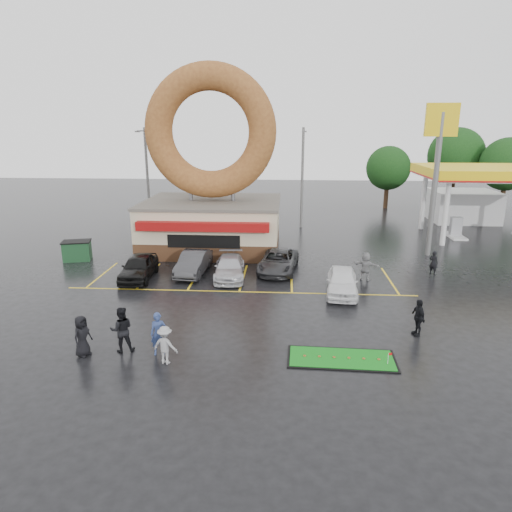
# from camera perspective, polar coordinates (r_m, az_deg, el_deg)

# --- Properties ---
(ground) EXTENTS (120.00, 120.00, 0.00)m
(ground) POSITION_cam_1_polar(r_m,az_deg,el_deg) (22.94, -2.98, -7.44)
(ground) COLOR black
(ground) RESTS_ON ground
(donut_shop) EXTENTS (10.20, 8.70, 13.50)m
(donut_shop) POSITION_cam_1_polar(r_m,az_deg,el_deg) (34.64, -5.56, 8.18)
(donut_shop) COLOR #472B19
(donut_shop) RESTS_ON ground
(gas_station) EXTENTS (12.30, 13.65, 5.90)m
(gas_station) POSITION_cam_1_polar(r_m,az_deg,el_deg) (45.65, 26.45, 7.50)
(gas_station) COLOR silver
(gas_station) RESTS_ON ground
(shell_sign) EXTENTS (2.20, 0.36, 10.60)m
(shell_sign) POSITION_cam_1_polar(r_m,az_deg,el_deg) (34.56, 21.85, 11.98)
(shell_sign) COLOR slate
(shell_sign) RESTS_ON ground
(streetlight_left) EXTENTS (0.40, 2.21, 9.00)m
(streetlight_left) POSITION_cam_1_polar(r_m,az_deg,el_deg) (42.93, -13.46, 9.74)
(streetlight_left) COLOR slate
(streetlight_left) RESTS_ON ground
(streetlight_mid) EXTENTS (0.40, 2.21, 9.00)m
(streetlight_mid) POSITION_cam_1_polar(r_m,az_deg,el_deg) (42.06, 5.81, 9.97)
(streetlight_mid) COLOR slate
(streetlight_mid) RESTS_ON ground
(streetlight_right) EXTENTS (0.40, 2.21, 9.00)m
(streetlight_right) POSITION_cam_1_polar(r_m,az_deg,el_deg) (45.08, 21.40, 9.37)
(streetlight_right) COLOR slate
(streetlight_right) RESTS_ON ground
(tree_far_a) EXTENTS (5.60, 5.60, 8.00)m
(tree_far_a) POSITION_cam_1_polar(r_m,az_deg,el_deg) (56.17, 28.91, 10.01)
(tree_far_a) COLOR #332114
(tree_far_a) RESTS_ON ground
(tree_far_c) EXTENTS (6.30, 6.30, 9.00)m
(tree_far_c) POSITION_cam_1_polar(r_m,az_deg,el_deg) (58.33, 23.74, 11.42)
(tree_far_c) COLOR #332114
(tree_far_c) RESTS_ON ground
(tree_far_d) EXTENTS (4.90, 4.90, 7.00)m
(tree_far_d) POSITION_cam_1_polar(r_m,az_deg,el_deg) (54.31, 16.20, 10.50)
(tree_far_d) COLOR #332114
(tree_far_d) RESTS_ON ground
(car_black) EXTENTS (1.97, 4.48, 1.50)m
(car_black) POSITION_cam_1_polar(r_m,az_deg,el_deg) (28.94, -14.45, -1.34)
(car_black) COLOR black
(car_black) RESTS_ON ground
(car_dgrey) EXTENTS (1.83, 4.44, 1.43)m
(car_dgrey) POSITION_cam_1_polar(r_m,az_deg,el_deg) (29.25, -7.80, -0.86)
(car_dgrey) COLOR #323235
(car_dgrey) RESTS_ON ground
(car_silver) EXTENTS (2.15, 4.58, 1.29)m
(car_silver) POSITION_cam_1_polar(r_m,az_deg,el_deg) (28.32, -3.32, -1.44)
(car_silver) COLOR #B7B7BC
(car_silver) RESTS_ON ground
(car_grey) EXTENTS (2.86, 5.12, 1.35)m
(car_grey) POSITION_cam_1_polar(r_m,az_deg,el_deg) (29.50, 2.79, -0.65)
(car_grey) COLOR #303033
(car_grey) RESTS_ON ground
(car_white) EXTENTS (2.11, 4.36, 1.43)m
(car_white) POSITION_cam_1_polar(r_m,az_deg,el_deg) (26.00, 10.71, -3.14)
(car_white) COLOR white
(car_white) RESTS_ON ground
(person_blue) EXTENTS (0.75, 0.58, 1.82)m
(person_blue) POSITION_cam_1_polar(r_m,az_deg,el_deg) (19.32, -12.08, -9.49)
(person_blue) COLOR navy
(person_blue) RESTS_ON ground
(person_blackjkt) EXTENTS (1.14, 1.00, 1.96)m
(person_blackjkt) POSITION_cam_1_polar(r_m,az_deg,el_deg) (19.90, -16.44, -8.81)
(person_blackjkt) COLOR black
(person_blackjkt) RESTS_ON ground
(person_hoodie) EXTENTS (1.13, 0.83, 1.58)m
(person_hoodie) POSITION_cam_1_polar(r_m,az_deg,el_deg) (18.62, -11.28, -10.87)
(person_hoodie) COLOR gray
(person_hoodie) RESTS_ON ground
(person_bystander) EXTENTS (0.82, 0.99, 1.73)m
(person_bystander) POSITION_cam_1_polar(r_m,az_deg,el_deg) (20.12, -20.91, -9.32)
(person_bystander) COLOR black
(person_bystander) RESTS_ON ground
(person_cameraman) EXTENTS (0.63, 1.07, 1.70)m
(person_cameraman) POSITION_cam_1_polar(r_m,az_deg,el_deg) (21.82, 19.61, -7.22)
(person_cameraman) COLOR black
(person_cameraman) RESTS_ON ground
(person_walker_near) EXTENTS (1.69, 1.17, 1.76)m
(person_walker_near) POSITION_cam_1_polar(r_m,az_deg,el_deg) (28.53, 13.55, -1.25)
(person_walker_near) COLOR gray
(person_walker_near) RESTS_ON ground
(person_walker_far) EXTENTS (0.66, 0.65, 1.54)m
(person_walker_far) POSITION_cam_1_polar(r_m,az_deg,el_deg) (30.91, 21.30, -0.80)
(person_walker_far) COLOR black
(person_walker_far) RESTS_ON ground
(dumpster) EXTENTS (2.05, 1.62, 1.30)m
(dumpster) POSITION_cam_1_polar(r_m,az_deg,el_deg) (34.33, -21.46, 0.57)
(dumpster) COLOR #1A4424
(dumpster) RESTS_ON ground
(putting_green) EXTENTS (4.41, 2.02, 0.54)m
(putting_green) POSITION_cam_1_polar(r_m,az_deg,el_deg) (19.21, 10.63, -12.49)
(putting_green) COLOR black
(putting_green) RESTS_ON ground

